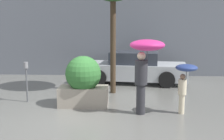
{
  "coord_description": "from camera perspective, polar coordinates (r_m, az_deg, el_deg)",
  "views": [
    {
      "loc": [
        1.25,
        -7.11,
        2.49
      ],
      "look_at": [
        0.85,
        1.6,
        1.05
      ],
      "focal_mm": 45.0,
      "sensor_mm": 36.0,
      "label": 1
    }
  ],
  "objects": [
    {
      "name": "planter_box",
      "position": [
        8.54,
        -5.84,
        -2.33
      ],
      "size": [
        1.48,
        1.08,
        1.54
      ],
      "color": "#9E9384",
      "rests_on": "ground"
    },
    {
      "name": "building_facade",
      "position": [
        13.67,
        -2.67,
        11.5
      ],
      "size": [
        18.0,
        0.3,
        6.0
      ],
      "color": "slate",
      "rests_on": "ground"
    },
    {
      "name": "parking_meter",
      "position": [
        9.3,
        -17.03,
        -0.68
      ],
      "size": [
        0.14,
        0.14,
        1.3
      ],
      "color": "#595B60",
      "rests_on": "ground"
    },
    {
      "name": "ground_plane",
      "position": [
        7.63,
        -7.03,
        -9.73
      ],
      "size": [
        40.0,
        40.0,
        0.0
      ],
      "primitive_type": "plane",
      "color": "slate"
    },
    {
      "name": "parked_car_near",
      "position": [
        12.03,
        4.47,
        0.37
      ],
      "size": [
        4.55,
        2.28,
        1.32
      ],
      "rotation": [
        0.0,
        0.0,
        1.46
      ],
      "color": "#B7BCC1",
      "rests_on": "ground"
    },
    {
      "name": "person_child",
      "position": [
        7.92,
        14.59,
        -1.37
      ],
      "size": [
        0.6,
        0.6,
        1.41
      ],
      "rotation": [
        0.0,
        0.0,
        -0.7
      ],
      "color": "beige",
      "rests_on": "ground"
    },
    {
      "name": "person_adult",
      "position": [
        7.67,
        6.74,
        2.53
      ],
      "size": [
        0.95,
        0.95,
        2.07
      ],
      "rotation": [
        0.0,
        0.0,
        0.2
      ],
      "color": "#2D2D33",
      "rests_on": "ground"
    }
  ]
}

